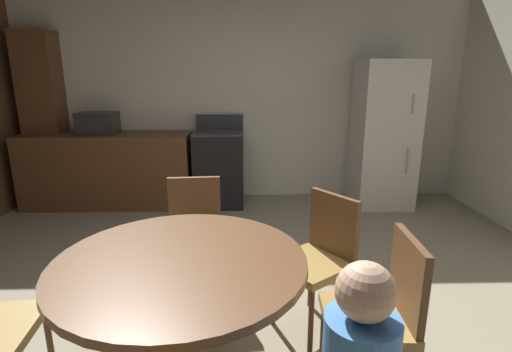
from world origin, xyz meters
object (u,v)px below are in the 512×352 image
dining_table (182,289)px  chair_north (195,231)px  chair_northeast (320,254)px  refrigerator (384,135)px  microwave (98,123)px  chair_east (381,310)px  oven_range (219,168)px

dining_table → chair_north: chair_north is taller
chair_northeast → refrigerator: bearing=-152.7°
microwave → dining_table: size_ratio=0.37×
refrigerator → dining_table: 3.59m
chair_east → chair_northeast: bearing=-70.8°
chair_east → chair_northeast: 0.62m
microwave → dining_table: 3.39m
oven_range → dining_table: bearing=-89.5°
oven_range → chair_east: oven_range is taller
refrigerator → microwave: refrigerator is taller
chair_east → microwave: bearing=-49.1°
oven_range → refrigerator: bearing=-1.5°
oven_range → chair_east: bearing=-72.4°
chair_northeast → microwave: bearing=-83.6°
oven_range → chair_east: (0.98, -3.07, 0.03)m
chair_north → dining_table: bearing=0.0°
dining_table → chair_north: bearing=94.0°
refrigerator → chair_north: size_ratio=2.02×
dining_table → oven_range: bearing=90.5°
dining_table → chair_east: bearing=-2.6°
chair_north → chair_east: (1.01, -0.99, 0.00)m
microwave → chair_east: size_ratio=0.51×
dining_table → chair_east: chair_east is taller
dining_table → chair_northeast: 0.95m
oven_range → refrigerator: 2.07m
dining_table → chair_east: 0.95m
chair_north → chair_east: 1.42m
oven_range → refrigerator: size_ratio=0.62×
oven_range → dining_table: 3.03m
dining_table → chair_northeast: size_ratio=1.36×
oven_range → chair_north: oven_range is taller
dining_table → chair_northeast: bearing=35.8°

